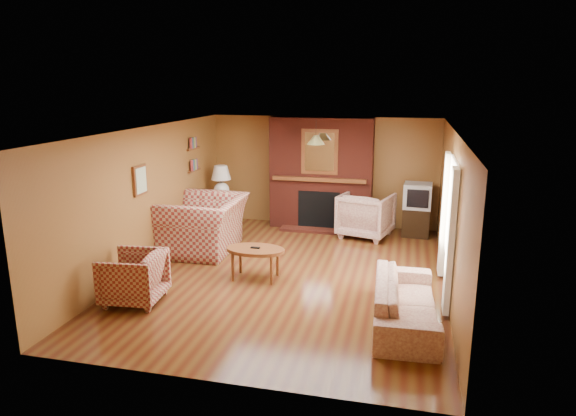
% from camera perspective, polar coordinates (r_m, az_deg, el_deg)
% --- Properties ---
extents(floor, '(6.50, 6.50, 0.00)m').
position_cam_1_polar(floor, '(8.63, 0.16, -7.41)').
color(floor, '#4E2110').
rests_on(floor, ground).
extents(ceiling, '(6.50, 6.50, 0.00)m').
position_cam_1_polar(ceiling, '(8.08, 0.17, 8.67)').
color(ceiling, white).
rests_on(ceiling, wall_back).
extents(wall_back, '(6.50, 0.00, 6.50)m').
position_cam_1_polar(wall_back, '(11.40, 3.93, 4.07)').
color(wall_back, brown).
rests_on(wall_back, floor).
extents(wall_front, '(6.50, 0.00, 6.50)m').
position_cam_1_polar(wall_front, '(5.30, -8.01, -7.64)').
color(wall_front, brown).
rests_on(wall_front, floor).
extents(wall_left, '(0.00, 6.50, 6.50)m').
position_cam_1_polar(wall_left, '(9.16, -15.24, 1.20)').
color(wall_left, brown).
rests_on(wall_left, floor).
extents(wall_right, '(0.00, 6.50, 6.50)m').
position_cam_1_polar(wall_right, '(8.09, 17.66, -0.62)').
color(wall_right, brown).
rests_on(wall_right, floor).
extents(fireplace, '(2.20, 0.82, 2.40)m').
position_cam_1_polar(fireplace, '(11.14, 3.70, 3.76)').
color(fireplace, '#5A1D13').
rests_on(fireplace, floor).
extents(window_right, '(0.10, 1.85, 2.00)m').
position_cam_1_polar(window_right, '(7.91, 17.37, -1.47)').
color(window_right, beige).
rests_on(window_right, wall_right).
extents(bookshelf, '(0.09, 0.55, 0.71)m').
position_cam_1_polar(bookshelf, '(10.73, -10.30, 5.79)').
color(bookshelf, brown).
rests_on(bookshelf, wall_left).
extents(botanical_print, '(0.05, 0.40, 0.50)m').
position_cam_1_polar(botanical_print, '(8.82, -16.12, 2.99)').
color(botanical_print, brown).
rests_on(botanical_print, wall_left).
extents(pendant_light, '(0.36, 0.36, 0.48)m').
position_cam_1_polar(pendant_light, '(10.36, 3.12, 7.57)').
color(pendant_light, black).
rests_on(pendant_light, ceiling).
extents(plaid_loveseat, '(1.43, 1.62, 1.03)m').
position_cam_1_polar(plaid_loveseat, '(9.79, -9.29, -1.84)').
color(plaid_loveseat, maroon).
rests_on(plaid_loveseat, floor).
extents(plaid_armchair, '(0.90, 0.88, 0.75)m').
position_cam_1_polar(plaid_armchair, '(7.82, -16.80, -7.40)').
color(plaid_armchair, maroon).
rests_on(plaid_armchair, floor).
extents(floral_sofa, '(0.89, 2.08, 0.60)m').
position_cam_1_polar(floral_sofa, '(7.08, 12.93, -10.10)').
color(floral_sofa, beige).
rests_on(floral_sofa, floor).
extents(floral_armchair, '(1.21, 1.23, 0.92)m').
position_cam_1_polar(floral_armchair, '(10.70, 8.66, -0.76)').
color(floral_armchair, beige).
rests_on(floral_armchair, floor).
extents(coffee_table, '(0.96, 0.60, 0.54)m').
position_cam_1_polar(coffee_table, '(8.34, -3.65, -4.88)').
color(coffee_table, brown).
rests_on(coffee_table, floor).
extents(side_table, '(0.54, 0.54, 0.67)m').
position_cam_1_polar(side_table, '(11.36, -7.33, -0.50)').
color(side_table, brown).
rests_on(side_table, floor).
extents(table_lamp, '(0.43, 0.43, 0.71)m').
position_cam_1_polar(table_lamp, '(11.20, -7.44, 3.11)').
color(table_lamp, white).
rests_on(table_lamp, side_table).
extents(tv_stand, '(0.57, 0.52, 0.60)m').
position_cam_1_polar(tv_stand, '(11.00, 14.04, -1.49)').
color(tv_stand, black).
rests_on(tv_stand, floor).
extents(crt_tv, '(0.58, 0.58, 0.51)m').
position_cam_1_polar(crt_tv, '(10.87, 14.21, 1.32)').
color(crt_tv, '#A6A8AD').
rests_on(crt_tv, tv_stand).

